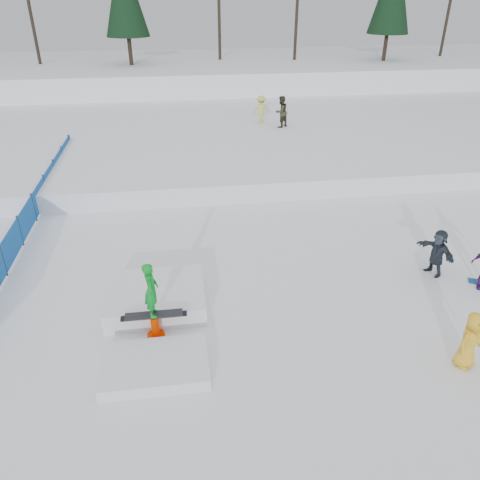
{
  "coord_description": "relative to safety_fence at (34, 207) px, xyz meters",
  "views": [
    {
      "loc": [
        -1.25,
        -9.99,
        7.7
      ],
      "look_at": [
        0.5,
        2.0,
        1.1
      ],
      "focal_mm": 35.0,
      "sensor_mm": 36.0,
      "label": 1
    }
  ],
  "objects": [
    {
      "name": "jib_rail_feature",
      "position": [
        4.49,
        -6.7,
        -0.25
      ],
      "size": [
        2.6,
        4.4,
        2.11
      ],
      "color": "white",
      "rests_on": "ground"
    },
    {
      "name": "walker_olive",
      "position": [
        11.21,
        8.64,
        1.09
      ],
      "size": [
        1.04,
        1.0,
        1.69
      ],
      "primitive_type": "imported",
      "rotation": [
        0.0,
        0.0,
        3.77
      ],
      "color": "#2D291A",
      "rests_on": "snow_midrise"
    },
    {
      "name": "safety_fence",
      "position": [
        0.0,
        0.0,
        0.0
      ],
      "size": [
        0.05,
        16.0,
        1.1
      ],
      "color": "#1251A0",
      "rests_on": "ground"
    },
    {
      "name": "snow_berm",
      "position": [
        6.5,
        23.4,
        0.65
      ],
      "size": [
        60.0,
        14.0,
        2.4
      ],
      "primitive_type": "cube",
      "color": "white",
      "rests_on": "ground"
    },
    {
      "name": "walker_ygreen",
      "position": [
        10.29,
        9.69,
        1.01
      ],
      "size": [
        1.0,
        0.6,
        1.52
      ],
      "primitive_type": "imported",
      "rotation": [
        0.0,
        0.0,
        3.18
      ],
      "color": "#C1C74D",
      "rests_on": "snow_midrise"
    },
    {
      "name": "ground",
      "position": [
        6.5,
        -6.6,
        -0.55
      ],
      "size": [
        120.0,
        120.0,
        0.0
      ],
      "primitive_type": "plane",
      "color": "white"
    },
    {
      "name": "spectator_dark",
      "position": [
        12.8,
        -5.54,
        0.18
      ],
      "size": [
        0.84,
        1.42,
        1.46
      ],
      "primitive_type": "imported",
      "rotation": [
        0.0,
        0.0,
        -1.25
      ],
      "color": "#232B35",
      "rests_on": "ground"
    },
    {
      "name": "snow_midrise",
      "position": [
        6.5,
        9.4,
        -0.15
      ],
      "size": [
        50.0,
        18.0,
        0.8
      ],
      "primitive_type": "cube",
      "color": "white",
      "rests_on": "ground"
    },
    {
      "name": "spectator_yellow",
      "position": [
        11.53,
        -9.3,
        0.17
      ],
      "size": [
        0.83,
        0.72,
        1.44
      ],
      "primitive_type": "imported",
      "rotation": [
        0.0,
        0.0,
        0.45
      ],
      "color": "gold",
      "rests_on": "ground"
    }
  ]
}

